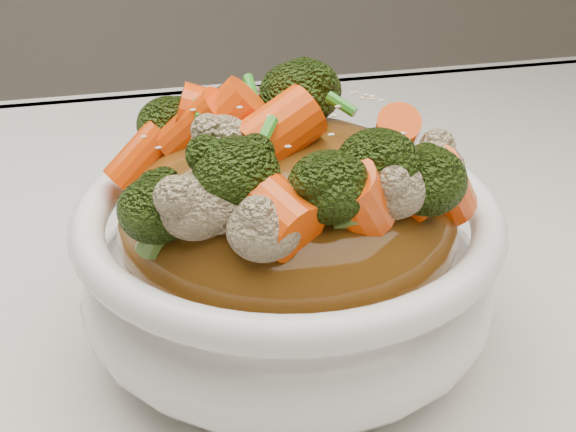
{
  "coord_description": "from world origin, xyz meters",
  "views": [
    {
      "loc": [
        -0.08,
        -0.34,
        1.02
      ],
      "look_at": [
        -0.0,
        0.0,
        0.83
      ],
      "focal_mm": 50.0,
      "sensor_mm": 36.0,
      "label": 1
    }
  ],
  "objects": [
    {
      "name": "sauce_base",
      "position": [
        -0.0,
        0.0,
        0.82
      ],
      "size": [
        0.2,
        0.2,
        0.09
      ],
      "primitive_type": "ellipsoid",
      "rotation": [
        0.0,
        0.0,
        0.2
      ],
      "color": "brown",
      "rests_on": "bowl"
    },
    {
      "name": "tablecloth",
      "position": [
        0.0,
        0.0,
        0.73
      ],
      "size": [
        1.2,
        0.8,
        0.04
      ],
      "primitive_type": "cube",
      "color": "silver",
      "rests_on": "dining_table"
    },
    {
      "name": "bowl",
      "position": [
        -0.0,
        0.0,
        0.79
      ],
      "size": [
        0.26,
        0.26,
        0.09
      ],
      "primitive_type": null,
      "rotation": [
        0.0,
        0.0,
        0.2
      ],
      "color": "white",
      "rests_on": "tablecloth"
    },
    {
      "name": "broccoli",
      "position": [
        -0.0,
        0.0,
        0.88
      ],
      "size": [
        0.2,
        0.2,
        0.04
      ],
      "primitive_type": null,
      "rotation": [
        0.0,
        0.0,
        0.2
      ],
      "color": "black",
      "rests_on": "sauce_base"
    },
    {
      "name": "cauliflower",
      "position": [
        -0.0,
        0.0,
        0.88
      ],
      "size": [
        0.2,
        0.2,
        0.04
      ],
      "primitive_type": null,
      "rotation": [
        0.0,
        0.0,
        0.2
      ],
      "color": "tan",
      "rests_on": "sauce_base"
    },
    {
      "name": "carrots",
      "position": [
        -0.0,
        0.0,
        0.88
      ],
      "size": [
        0.2,
        0.2,
        0.05
      ],
      "primitive_type": null,
      "rotation": [
        0.0,
        0.0,
        0.2
      ],
      "color": "#FF4D08",
      "rests_on": "sauce_base"
    },
    {
      "name": "sesame_seeds",
      "position": [
        -0.0,
        0.0,
        0.89
      ],
      "size": [
        0.18,
        0.18,
        0.01
      ],
      "primitive_type": null,
      "rotation": [
        0.0,
        0.0,
        0.2
      ],
      "color": "beige",
      "rests_on": "sauce_base"
    },
    {
      "name": "scallions",
      "position": [
        -0.0,
        0.0,
        0.89
      ],
      "size": [
        0.15,
        0.15,
        0.02
      ],
      "primitive_type": null,
      "rotation": [
        0.0,
        0.0,
        0.2
      ],
      "color": "#2B8D20",
      "rests_on": "sauce_base"
    }
  ]
}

